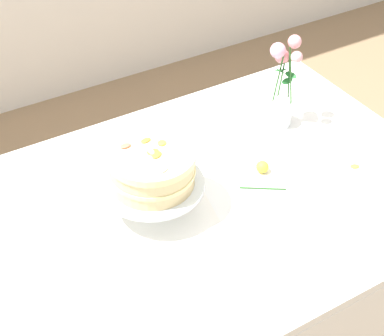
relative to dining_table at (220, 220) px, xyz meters
The scene contains 7 objects.
dining_table is the anchor object (origin of this frame).
linen_napkin 0.22m from the dining_table, 162.74° to the left, with size 0.32×0.32×0.00m, color white.
cake_stand 0.26m from the dining_table, 162.74° to the left, with size 0.29×0.29×0.10m.
layer_cake 0.32m from the dining_table, 162.73° to the left, with size 0.24×0.24×0.11m.
flower_vase 0.49m from the dining_table, 29.81° to the left, with size 0.10×0.10×0.32m.
fallen_rose 0.21m from the dining_table, 10.40° to the left, with size 0.12×0.13×0.04m.
loose_petal_1 0.46m from the dining_table, 11.96° to the right, with size 0.03×0.02×0.00m, color yellow.
Camera 1 is at (-0.74, -1.11, 1.94)m, focal length 56.62 mm.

